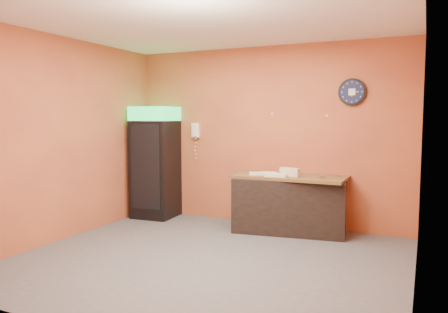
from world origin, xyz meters
The scene contains 15 objects.
floor centered at (0.00, 0.00, 0.00)m, with size 4.50×4.50×0.00m, color #47474C.
back_wall centered at (0.00, 2.00, 1.40)m, with size 4.50×0.02×2.80m, color #BB6234.
left_wall centered at (-2.25, 0.00, 1.40)m, with size 0.02×4.00×2.80m, color #BB6234.
right_wall centered at (2.25, 0.00, 1.40)m, with size 0.02×4.00×2.80m, color #BB6234.
ceiling centered at (0.00, 0.00, 2.80)m, with size 4.50×4.00×0.02m, color white.
beverage_cooler centered at (-1.85, 1.61, 0.91)m, with size 0.70×0.71×1.87m.
prep_counter centered at (0.51, 1.64, 0.40)m, with size 1.60×0.71×0.80m, color black.
wall_clock centered at (1.31, 1.97, 2.06)m, with size 0.39×0.06×0.39m.
wall_phone centered at (-1.23, 1.95, 1.48)m, with size 0.13×0.11×0.24m.
butcher_paper centered at (0.51, 1.64, 0.82)m, with size 1.62×0.74×0.04m, color brown.
sub_roll_stack centered at (0.53, 1.56, 0.90)m, with size 0.30×0.15×0.12m.
wrapped_sandwich_left centered at (0.07, 1.51, 0.86)m, with size 0.29×0.11×0.04m, color silver.
wrapped_sandwich_mid centered at (0.36, 1.43, 0.86)m, with size 0.31×0.12×0.04m, color silver.
wrapped_sandwich_right centered at (0.20, 1.62, 0.86)m, with size 0.27×0.11×0.04m, color silver.
kitchen_tool centered at (0.32, 1.63, 0.87)m, with size 0.06×0.06×0.06m, color silver.
Camera 1 is at (2.30, -4.54, 1.70)m, focal length 35.00 mm.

